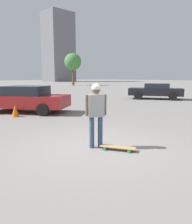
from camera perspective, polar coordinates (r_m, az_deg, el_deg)
ground_plane at (r=6.08m, az=0.00°, el=-9.19°), size 220.00×220.00×0.00m
person at (r=5.83m, az=0.00°, el=0.87°), size 0.51×0.39×1.75m
skateboard at (r=5.85m, az=5.68°, el=-9.18°), size 0.66×0.95×0.09m
car_parked_near at (r=12.44m, az=-17.96°, el=3.33°), size 4.22×4.86×1.43m
car_parked_far at (r=19.63m, az=15.34°, el=5.38°), size 3.78×4.78×1.34m
building_block_distant at (r=90.92m, az=-9.78°, el=16.25°), size 10.21×9.12×26.49m
tree_distant at (r=49.40m, az=-6.07°, el=12.86°), size 3.71×3.71×7.02m
traffic_cone at (r=11.24m, az=-20.36°, el=0.30°), size 0.36×0.36×0.58m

